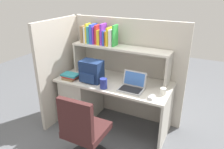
# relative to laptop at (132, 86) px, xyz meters

# --- Properties ---
(ground_plane) EXTENTS (8.00, 8.00, 0.00)m
(ground_plane) POSITION_rel_laptop_xyz_m (-0.32, 0.12, -0.78)
(ground_plane) COLOR #595B60
(desk) EXTENTS (1.60, 0.70, 0.73)m
(desk) POSITION_rel_laptop_xyz_m (-0.71, 0.12, -0.38)
(desk) COLOR beige
(desk) RESTS_ON ground_plane
(cubicle_partition_rear) EXTENTS (1.84, 0.05, 1.55)m
(cubicle_partition_rear) POSITION_rel_laptop_xyz_m (-0.32, 0.50, -0.01)
(cubicle_partition_rear) COLOR #BCB5A8
(cubicle_partition_rear) RESTS_ON ground_plane
(cubicle_partition_left) EXTENTS (0.05, 1.06, 1.55)m
(cubicle_partition_left) POSITION_rel_laptop_xyz_m (-1.17, 0.07, -0.01)
(cubicle_partition_left) COLOR #BCB5A8
(cubicle_partition_left) RESTS_ON ground_plane
(overhead_hutch) EXTENTS (1.44, 0.28, 0.45)m
(overhead_hutch) POSITION_rel_laptop_xyz_m (-0.32, 0.32, 0.30)
(overhead_hutch) COLOR #BCB7AC
(overhead_hutch) RESTS_ON desk
(reference_books_on_shelf) EXTENTS (0.55, 0.19, 0.30)m
(reference_books_on_shelf) POSITION_rel_laptop_xyz_m (-0.67, 0.32, 0.53)
(reference_books_on_shelf) COLOR olive
(reference_books_on_shelf) RESTS_ON overhead_hutch
(laptop) EXTENTS (0.31, 0.26, 0.22)m
(laptop) POSITION_rel_laptop_xyz_m (0.00, 0.00, 0.00)
(laptop) COLOR #B7BABF
(laptop) RESTS_ON desk
(backpack) EXTENTS (0.30, 0.23, 0.30)m
(backpack) POSITION_rel_laptop_xyz_m (-0.60, -0.02, 0.09)
(backpack) COLOR navy
(backpack) RESTS_ON desk
(computer_mouse) EXTENTS (0.07, 0.11, 0.03)m
(computer_mouse) POSITION_rel_laptop_xyz_m (0.30, -0.13, -0.03)
(computer_mouse) COLOR silver
(computer_mouse) RESTS_ON desk
(paper_cup) EXTENTS (0.08, 0.08, 0.09)m
(paper_cup) POSITION_rel_laptop_xyz_m (0.39, 0.03, -0.01)
(paper_cup) COLOR white
(paper_cup) RESTS_ON desk
(snack_canister) EXTENTS (0.10, 0.10, 0.13)m
(snack_canister) POSITION_rel_laptop_xyz_m (-0.34, -0.14, 0.02)
(snack_canister) COLOR navy
(snack_canister) RESTS_ON desk
(desk_book_stack) EXTENTS (0.24, 0.18, 0.08)m
(desk_book_stack) POSITION_rel_laptop_xyz_m (-0.92, -0.09, -0.01)
(desk_book_stack) COLOR olive
(desk_book_stack) RESTS_ON desk
(office_chair) EXTENTS (0.52, 0.52, 0.93)m
(office_chair) POSITION_rel_laptop_xyz_m (-0.27, -0.73, -0.39)
(office_chair) COLOR black
(office_chair) RESTS_ON ground_plane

